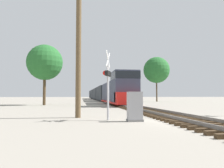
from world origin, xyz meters
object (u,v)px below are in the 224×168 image
object	(u,v)px
crossing_signal_near	(107,77)
tree_far_right	(45,63)
utility_pole	(79,44)
tree_mid_background	(157,70)
freight_train	(99,94)
relay_cabinet	(135,107)

from	to	relation	value
crossing_signal_near	tree_far_right	world-z (taller)	tree_far_right
utility_pole	tree_mid_background	size ratio (longest dim) A/B	0.90
tree_far_right	tree_mid_background	world-z (taller)	tree_mid_background
tree_far_right	tree_mid_background	xyz separation A→B (m)	(22.14, 14.61, 0.97)
freight_train	tree_mid_background	distance (m)	21.82
crossing_signal_near	relay_cabinet	world-z (taller)	crossing_signal_near
utility_pole	crossing_signal_near	bearing A→B (deg)	-46.10
freight_train	relay_cabinet	distance (m)	53.69
utility_pole	tree_far_right	bearing A→B (deg)	105.05
freight_train	tree_far_right	xyz separation A→B (m)	(-10.74, -32.46, 4.27)
relay_cabinet	tree_far_right	bearing A→B (deg)	110.85
tree_mid_background	relay_cabinet	bearing A→B (deg)	-111.50
utility_pole	tree_mid_background	world-z (taller)	tree_mid_background
crossing_signal_near	tree_mid_background	xyz separation A→B (m)	(15.47, 35.06, 4.73)
tree_mid_background	utility_pole	bearing A→B (deg)	-117.15
crossing_signal_near	utility_pole	distance (m)	3.24
freight_train	relay_cabinet	size ratio (longest dim) A/B	53.05
crossing_signal_near	tree_far_right	distance (m)	21.84
crossing_signal_near	tree_far_right	xyz separation A→B (m)	(-6.68, 20.45, 3.76)
utility_pole	tree_mid_background	xyz separation A→B (m)	(17.10, 33.36, 2.51)
relay_cabinet	tree_far_right	xyz separation A→B (m)	(-8.06, 21.15, 5.38)
utility_pole	tree_mid_background	bearing A→B (deg)	62.85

